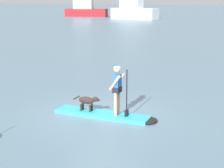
{
  "coord_description": "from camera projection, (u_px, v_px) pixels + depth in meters",
  "views": [
    {
      "loc": [
        4.43,
        -11.11,
        3.97
      ],
      "look_at": [
        0.0,
        1.0,
        0.9
      ],
      "focal_mm": 58.05,
      "sensor_mm": 36.0,
      "label": 1
    }
  ],
  "objects": [
    {
      "name": "ground_plane",
      "position": [
        102.0,
        115.0,
        12.55
      ],
      "size": [
        400.0,
        400.0,
        0.0
      ],
      "primitive_type": "plane",
      "color": "slate"
    },
    {
      "name": "paddleboard",
      "position": [
        108.0,
        115.0,
        12.45
      ],
      "size": [
        3.69,
        0.94,
        0.1
      ],
      "color": "#33B2BF",
      "rests_on": "ground_plane"
    },
    {
      "name": "person_paddler",
      "position": [
        117.0,
        87.0,
        12.08
      ],
      "size": [
        0.62,
        0.49,
        1.68
      ],
      "color": "tan",
      "rests_on": "paddleboard"
    },
    {
      "name": "dog",
      "position": [
        88.0,
        101.0,
        12.65
      ],
      "size": [
        1.06,
        0.25,
        0.55
      ],
      "color": "#2D231E",
      "rests_on": "paddleboard"
    },
    {
      "name": "moored_boat_port",
      "position": [
        85.0,
        9.0,
        78.66
      ],
      "size": [
        9.35,
        4.25,
        4.76
      ],
      "color": "maroon",
      "rests_on": "ground_plane"
    },
    {
      "name": "moored_boat_far_starboard",
      "position": [
        134.0,
        11.0,
        69.8
      ],
      "size": [
        9.57,
        5.05,
        11.42
      ],
      "color": "white",
      "rests_on": "ground_plane"
    }
  ]
}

